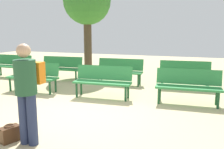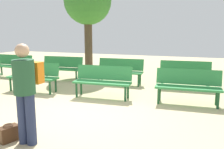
% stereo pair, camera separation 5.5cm
% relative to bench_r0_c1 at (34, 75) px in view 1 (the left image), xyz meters
% --- Properties ---
extents(ground_plane, '(26.26, 26.26, 0.00)m').
position_rel_bench_r0_c1_xyz_m(ground_plane, '(2.32, -1.48, -0.50)').
color(ground_plane, '#CCB789').
extents(bench_r0_c1, '(1.61, 0.53, 0.87)m').
position_rel_bench_r0_c1_xyz_m(bench_r0_c1, '(0.00, 0.00, 0.00)').
color(bench_r0_c1, '#2D8442').
rests_on(bench_r0_c1, ground_plane).
extents(bench_r0_c2, '(1.63, 0.58, 0.87)m').
position_rel_bench_r0_c1_xyz_m(bench_r0_c2, '(2.26, 0.07, 0.00)').
color(bench_r0_c2, '#2D8442').
rests_on(bench_r0_c2, ground_plane).
extents(bench_r0_c3, '(1.62, 0.57, 0.87)m').
position_rel_bench_r0_c1_xyz_m(bench_r0_c3, '(4.52, 0.23, 0.00)').
color(bench_r0_c3, '#2D8442').
rests_on(bench_r0_c3, ground_plane).
extents(bench_r1_c0, '(1.61, 0.51, 0.87)m').
position_rel_bench_r0_c1_xyz_m(bench_r1_c0, '(-2.28, 1.66, 0.00)').
color(bench_r1_c0, '#2D8442').
rests_on(bench_r1_c0, ground_plane).
extents(bench_r1_c1, '(1.63, 0.59, 0.87)m').
position_rel_bench_r0_c1_xyz_m(bench_r1_c1, '(-0.11, 1.77, 0.00)').
color(bench_r1_c1, '#2D8442').
rests_on(bench_r1_c1, ground_plane).
extents(bench_r1_c2, '(1.62, 0.57, 0.87)m').
position_rel_bench_r0_c1_xyz_m(bench_r1_c2, '(2.18, 1.86, 0.00)').
color(bench_r1_c2, '#2D8442').
rests_on(bench_r1_c2, ground_plane).
extents(bench_r1_c3, '(1.63, 0.61, 0.87)m').
position_rel_bench_r0_c1_xyz_m(bench_r1_c3, '(4.35, 1.95, 0.00)').
color(bench_r1_c3, '#2D8442').
rests_on(bench_r1_c3, ground_plane).
extents(tree_0, '(2.01, 2.01, 4.08)m').
position_rel_bench_r0_c1_xyz_m(tree_0, '(0.19, 3.52, 2.51)').
color(tree_0, '#4C3A28').
rests_on(tree_0, ground_plane).
extents(visitor_with_backpack, '(0.35, 0.53, 1.65)m').
position_rel_bench_r0_c1_xyz_m(visitor_with_backpack, '(2.15, -2.93, 0.43)').
color(visitor_with_backpack, navy).
rests_on(visitor_with_backpack, ground_plane).
extents(handbag, '(0.28, 0.36, 0.29)m').
position_rel_bench_r0_c1_xyz_m(handbag, '(1.79, -3.00, -0.37)').
color(handbag, '#4C2D19').
rests_on(handbag, ground_plane).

